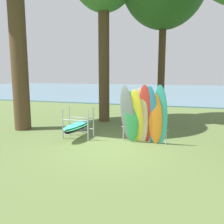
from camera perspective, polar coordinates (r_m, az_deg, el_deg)
ground_plane at (r=8.83m, az=-0.23°, el=-8.18°), size 80.00×80.00×0.00m
lake_water at (r=37.54m, az=13.16°, el=4.98°), size 80.00×36.00×0.10m
leaning_board_pile at (r=8.92m, az=7.52°, el=-1.01°), size 1.84×0.74×2.26m
board_storage_rack at (r=9.92m, az=-8.09°, el=-3.37°), size 1.15×2.12×1.25m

